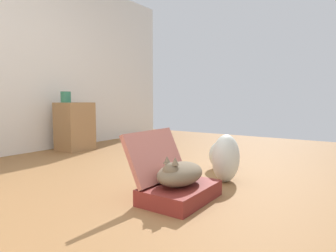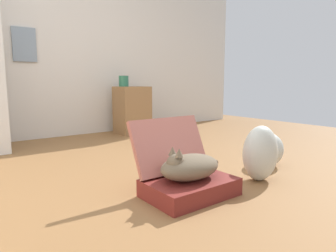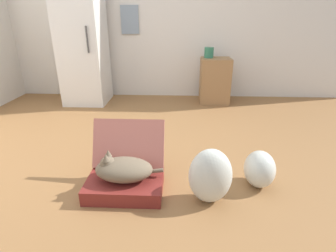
# 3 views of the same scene
# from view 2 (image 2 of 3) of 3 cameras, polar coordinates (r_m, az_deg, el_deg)

# --- Properties ---
(ground_plane) EXTENTS (7.68, 7.68, 0.00)m
(ground_plane) POSITION_cam_2_polar(r_m,az_deg,el_deg) (2.48, -2.43, -9.21)
(ground_plane) COLOR olive
(ground_plane) RESTS_ON ground
(wall_back) EXTENTS (6.40, 0.15, 2.60)m
(wall_back) POSITION_cam_2_polar(r_m,az_deg,el_deg) (4.45, -19.97, 15.03)
(wall_back) COLOR silver
(wall_back) RESTS_ON ground
(suitcase_base) EXTENTS (0.58, 0.40, 0.12)m
(suitcase_base) POSITION_cam_2_polar(r_m,az_deg,el_deg) (2.02, 4.21, -11.67)
(suitcase_base) COLOR maroon
(suitcase_base) RESTS_ON ground
(suitcase_lid) EXTENTS (0.58, 0.20, 0.38)m
(suitcase_lid) POSITION_cam_2_polar(r_m,az_deg,el_deg) (2.11, 0.32, -3.70)
(suitcase_lid) COLOR #B26356
(suitcase_lid) RESTS_ON suitcase_base
(cat) EXTENTS (0.52, 0.28, 0.23)m
(cat) POSITION_cam_2_polar(r_m,az_deg,el_deg) (1.97, 4.03, -7.76)
(cat) COLOR brown
(cat) RESTS_ON suitcase_base
(plastic_bag_white) EXTENTS (0.31, 0.23, 0.43)m
(plastic_bag_white) POSITION_cam_2_polar(r_m,az_deg,el_deg) (2.38, 17.31, -5.01)
(plastic_bag_white) COLOR silver
(plastic_bag_white) RESTS_ON ground
(plastic_bag_clear) EXTENTS (0.24, 0.28, 0.30)m
(plastic_bag_clear) POSITION_cam_2_polar(r_m,az_deg,el_deg) (2.85, 18.63, -4.21)
(plastic_bag_clear) COLOR silver
(plastic_bag_clear) RESTS_ON ground
(side_table) EXTENTS (0.45, 0.39, 0.69)m
(side_table) POSITION_cam_2_polar(r_m,az_deg,el_deg) (4.41, -6.90, 3.06)
(side_table) COLOR olive
(side_table) RESTS_ON ground
(vase_tall) EXTENTS (0.14, 0.14, 0.15)m
(vase_tall) POSITION_cam_2_polar(r_m,az_deg,el_deg) (4.36, -8.51, 8.51)
(vase_tall) COLOR #2D7051
(vase_tall) RESTS_ON side_table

